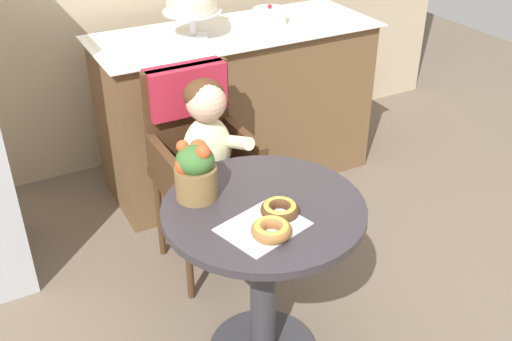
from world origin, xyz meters
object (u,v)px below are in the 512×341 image
donut_front (271,229)px  donut_mid (280,209)px  flower_vase (195,170)px  cafe_table (263,254)px  round_layer_cake (270,17)px  wicker_chair (197,139)px  seated_child (211,146)px

donut_front → donut_mid: (0.08, 0.09, -0.00)m
flower_vase → cafe_table: bearing=-42.4°
cafe_table → round_layer_cake: (0.76, 1.30, 0.44)m
wicker_chair → round_layer_cake: size_ratio=5.22×
wicker_chair → donut_front: bearing=-103.9°
donut_mid → flower_vase: 0.32m
wicker_chair → cafe_table: bearing=-100.7°
donut_front → donut_mid: 0.12m
donut_mid → round_layer_cake: 1.57m
donut_front → round_layer_cake: size_ratio=0.73×
flower_vase → round_layer_cake: (0.94, 1.14, 0.12)m
seated_child → donut_front: 0.73m
cafe_table → seated_child: 0.59m
cafe_table → wicker_chair: wicker_chair is taller
cafe_table → flower_vase: flower_vase is taller
seated_child → flower_vase: (-0.23, -0.39, 0.15)m
seated_child → donut_mid: size_ratio=5.50×
donut_front → cafe_table: bearing=69.0°
flower_vase → round_layer_cake: size_ratio=1.20×
cafe_table → donut_mid: (0.02, -0.07, 0.24)m
round_layer_cake → seated_child: bearing=-133.5°
donut_mid → flower_vase: bearing=130.2°
cafe_table → flower_vase: size_ratio=3.29×
wicker_chair → round_layer_cake: round_layer_cake is taller
wicker_chair → donut_mid: bearing=-98.8°
donut_front → seated_child: bearing=81.0°
donut_mid → flower_vase: size_ratio=0.60×
donut_front → round_layer_cake: (0.82, 1.46, 0.20)m
seated_child → flower_vase: bearing=-120.6°
seated_child → cafe_table: bearing=-95.3°
wicker_chair → donut_front: 0.89m
donut_front → flower_vase: 0.36m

